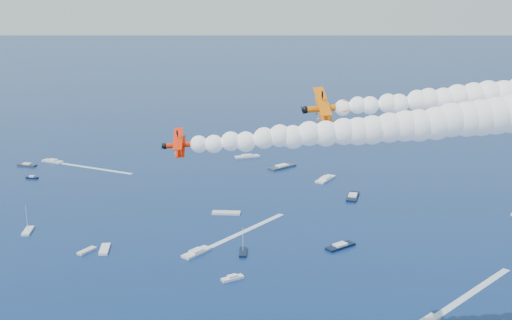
# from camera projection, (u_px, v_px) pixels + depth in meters

# --- Properties ---
(biplane_lead) EXTENTS (9.76, 11.84, 9.11)m
(biplane_lead) POSITION_uv_depth(u_px,v_px,m) (325.00, 108.00, 114.66)
(biplane_lead) COLOR #EC6304
(biplane_trail) EXTENTS (7.60, 9.03, 6.65)m
(biplane_trail) POSITION_uv_depth(u_px,v_px,m) (182.00, 145.00, 107.25)
(biplane_trail) COLOR red
(smoke_trail_trail) EXTENTS (73.43, 28.55, 12.86)m
(smoke_trail_trail) POSITION_uv_depth(u_px,v_px,m) (397.00, 126.00, 108.14)
(smoke_trail_trail) COLOR white
(spectator_boats) EXTENTS (207.67, 178.23, 0.70)m
(spectator_boats) POSITION_uv_depth(u_px,v_px,m) (230.00, 223.00, 216.68)
(spectator_boats) COLOR silver
(spectator_boats) RESTS_ON ground
(boat_wakes) EXTENTS (168.55, 124.47, 0.04)m
(boat_wakes) POSITION_uv_depth(u_px,v_px,m) (241.00, 220.00, 220.68)
(boat_wakes) COLOR white
(boat_wakes) RESTS_ON ground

